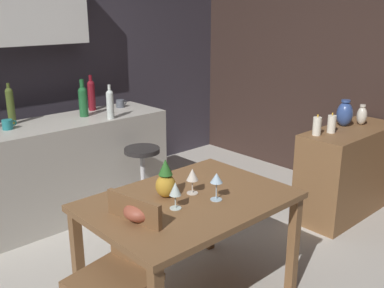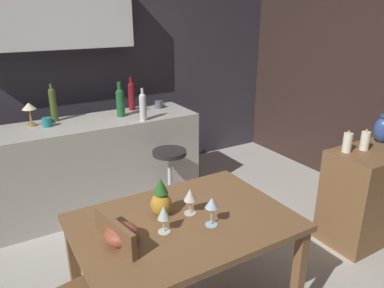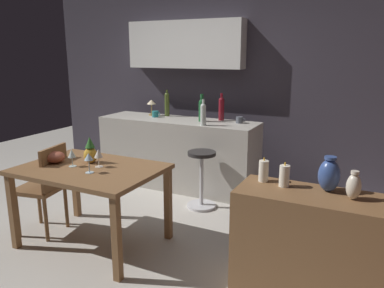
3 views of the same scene
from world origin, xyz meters
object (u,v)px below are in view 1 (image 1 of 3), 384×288
at_px(wine_glass_center, 175,190).
at_px(cup_slate, 120,104).
at_px(cup_teal, 8,125).
at_px(wine_glass_left, 217,179).
at_px(wine_bottle_clear, 110,103).
at_px(pineapple_centerpiece, 166,181).
at_px(pillar_candle_short, 317,126).
at_px(fruit_bowl, 140,211).
at_px(bar_stool, 143,180).
at_px(wine_bottle_olive, 10,104).
at_px(vase_ceramic_blue, 345,114).
at_px(chair_near_window, 121,269).
at_px(sideboard_cabinet, 347,171).
at_px(dining_table, 189,211).
at_px(wine_bottle_green, 83,100).
at_px(wine_glass_right, 192,175).
at_px(wine_bottle_ruby, 91,94).
at_px(vase_ceramic_ivory, 362,115).
at_px(pillar_candle_tall, 332,124).

bearing_deg(wine_glass_center, cup_slate, 64.64).
xyz_separation_m(cup_teal, cup_slate, (1.16, 0.08, -0.00)).
distance_m(wine_glass_left, wine_bottle_clear, 1.68).
bearing_deg(pineapple_centerpiece, pillar_candle_short, -0.62).
relative_size(fruit_bowl, cup_slate, 1.56).
relative_size(bar_stool, wine_bottle_olive, 1.86).
xyz_separation_m(wine_glass_left, vase_ceramic_blue, (1.91, 0.22, 0.06)).
height_order(chair_near_window, pillar_candle_short, pillar_candle_short).
xyz_separation_m(sideboard_cabinet, wine_glass_left, (-1.87, -0.12, 0.46)).
height_order(dining_table, wine_glass_left, wine_glass_left).
relative_size(wine_bottle_olive, pillar_candle_short, 1.95).
relative_size(bar_stool, wine_bottle_green, 1.92).
distance_m(dining_table, pillar_candle_short, 1.58).
distance_m(wine_glass_right, wine_bottle_ruby, 1.94).
relative_size(wine_glass_left, wine_glass_center, 1.06).
xyz_separation_m(fruit_bowl, cup_slate, (1.14, 1.88, 0.15)).
xyz_separation_m(dining_table, wine_bottle_clear, (0.41, 1.51, 0.39)).
xyz_separation_m(bar_stool, wine_bottle_olive, (-0.85, 0.70, 0.72)).
distance_m(bar_stool, cup_teal, 1.25).
xyz_separation_m(bar_stool, wine_glass_right, (-0.47, -1.17, 0.51)).
bearing_deg(bar_stool, wine_bottle_clear, 112.45).
relative_size(fruit_bowl, vase_ceramic_ivory, 0.97).
bearing_deg(wine_glass_center, wine_glass_right, 23.32).
bearing_deg(wine_bottle_ruby, dining_table, -103.73).
relative_size(sideboard_cabinet, cup_slate, 9.25).
bearing_deg(chair_near_window, dining_table, 4.08).
relative_size(pillar_candle_short, vase_ceramic_ivory, 0.96).
distance_m(fruit_bowl, pillar_candle_short, 1.96).
bearing_deg(wine_bottle_olive, wine_bottle_ruby, 0.83).
relative_size(chair_near_window, wine_glass_center, 5.42).
bearing_deg(cup_teal, wine_glass_center, -81.98).
height_order(dining_table, pillar_candle_tall, pillar_candle_tall).
distance_m(wine_bottle_olive, cup_teal, 0.22).
relative_size(wine_bottle_green, wine_bottle_olive, 0.97).
xyz_separation_m(sideboard_cabinet, vase_ceramic_ivory, (0.20, 0.02, 0.50)).
xyz_separation_m(wine_bottle_green, cup_teal, (-0.69, 0.02, -0.12)).
distance_m(bar_stool, wine_bottle_green, 0.92).
bearing_deg(wine_bottle_green, fruit_bowl, -110.64).
xyz_separation_m(cup_teal, pillar_candle_short, (1.97, -1.68, -0.04)).
distance_m(dining_table, pillar_candle_tall, 1.74).
height_order(wine_glass_center, pineapple_centerpiece, pineapple_centerpiece).
bearing_deg(dining_table, pillar_candle_short, 3.63).
relative_size(sideboard_cabinet, pillar_candle_tall, 6.13).
bearing_deg(pillar_candle_short, fruit_bowl, -176.24).
bearing_deg(fruit_bowl, wine_bottle_olive, 87.83).
distance_m(fruit_bowl, wine_bottle_green, 1.93).
distance_m(chair_near_window, cup_slate, 2.33).
height_order(wine_bottle_ruby, cup_slate, wine_bottle_ruby).
height_order(wine_glass_center, wine_bottle_green, wine_bottle_green).
bearing_deg(sideboard_cabinet, pillar_candle_short, 166.06).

